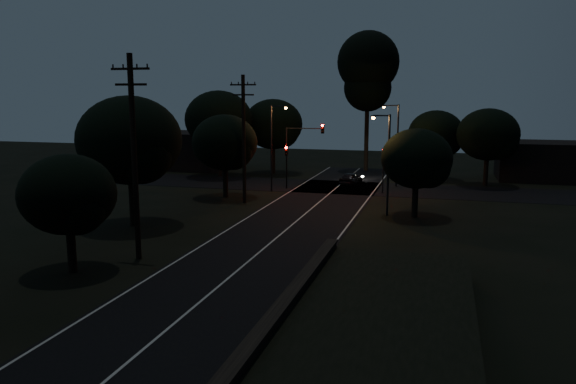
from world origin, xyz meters
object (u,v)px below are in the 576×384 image
Objects in this scene: streetlight_b at (396,139)px; signal_left at (286,159)px; tall_pine at (368,70)px; signal_right at (383,162)px; streetlight_a at (273,142)px; utility_pole_far at (244,137)px; car at (351,178)px; utility_pole_mid at (134,154)px; streetlight_c at (386,157)px; signal_mast at (304,144)px.

signal_left is at bearing -157.95° from streetlight_b.
tall_pine reaches higher than signal_right.
signal_right is 10.26m from streetlight_a.
signal_right is at bearing 11.34° from streetlight_a.
tall_pine reaches higher than utility_pole_far.
streetlight_a is (-6.31, -17.00, -7.08)m from tall_pine.
streetlight_a is 2.20× the size of car.
tall_pine is at bearing 69.64° from streetlight_a.
utility_pole_mid is at bearing -91.73° from streetlight_a.
tall_pine is 13.77m from streetlight_b.
car is (6.32, 6.04, -4.02)m from streetlight_a.
utility_pole_far is 16.51m from streetlight_b.
streetlight_b is 14.01m from streetlight_c.
utility_pole_mid reaches higher than utility_pole_far.
signal_left is 0.66× the size of signal_mast.
streetlight_a is at bearing -140.23° from signal_mast.
signal_right is 0.51× the size of streetlight_b.
utility_pole_mid is 2.68× the size of signal_left.
signal_left is 14.52m from streetlight_c.
streetlight_c reaches higher than signal_mast.
streetlight_b reaches higher than signal_right.
streetlight_a reaches higher than streetlight_c.
signal_mast is 1.72× the size of car.
signal_mast is 0.78× the size of streetlight_a.
car is (5.61, 4.05, -2.22)m from signal_left.
car is at bearing 179.47° from streetlight_b.
utility_pole_far is 0.65× the size of tall_pine.
signal_left is 0.51× the size of streetlight_b.
utility_pole_far reaches higher than streetlight_b.
streetlight_b is (11.31, 12.00, -0.85)m from utility_pole_far.
streetlight_c is 2.06× the size of car.
utility_pole_mid is 25.19m from signal_left.
streetlight_b is at bearing 46.70° from utility_pole_far.
streetlight_b is (11.31, 29.00, -1.10)m from utility_pole_mid.
utility_pole_mid is 1.47× the size of streetlight_c.
streetlight_a is at bearing 144.31° from streetlight_c.
signal_mast is at bearing 179.97° from signal_right.
signal_left is (-5.60, -15.01, -8.88)m from tall_pine.
tall_pine is 2.60× the size of signal_mast.
car is (7.01, 29.04, -5.12)m from utility_pole_mid.
streetlight_c is at bearing -9.60° from utility_pole_far.
signal_right is at bearing 67.01° from utility_pole_mid.
tall_pine is at bearing -78.65° from car.
streetlight_c is at bearing -87.86° from streetlight_b.
streetlight_b is 1.07× the size of streetlight_c.
utility_pole_far is at bearing -96.59° from streetlight_a.
signal_left is 0.51× the size of streetlight_a.
tall_pine is 4.46× the size of car.
streetlight_a is (-0.71, -1.99, 1.80)m from signal_left.
utility_pole_far reaches higher than signal_right.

